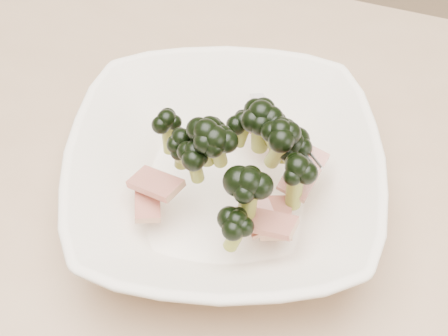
% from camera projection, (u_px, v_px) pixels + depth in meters
% --- Properties ---
extents(dining_table, '(1.20, 0.80, 0.75)m').
position_uv_depth(dining_table, '(149.00, 266.00, 0.69)').
color(dining_table, tan).
rests_on(dining_table, ground).
extents(broccoli_dish, '(0.37, 0.37, 0.12)m').
position_uv_depth(broccoli_dish, '(226.00, 174.00, 0.59)').
color(broccoli_dish, white).
rests_on(broccoli_dish, dining_table).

